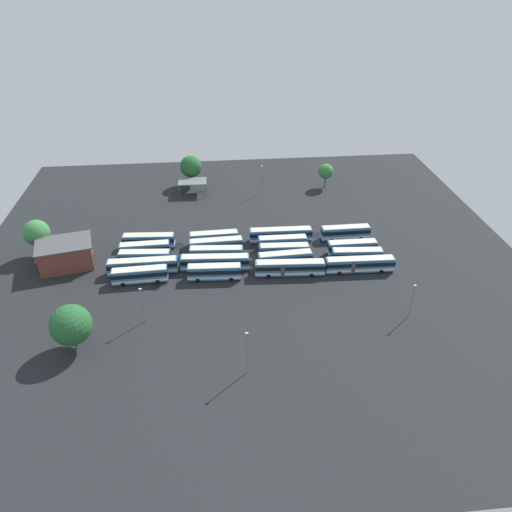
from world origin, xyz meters
The scene contains 35 objects.
ground_plane centered at (0.00, 0.00, 0.00)m, with size 129.99×129.99×0.00m, color black.
bus_row0_slot0 centered at (-24.99, -7.15, 1.88)m, with size 12.27×3.06×3.55m.
bus_row0_slot1 centered at (-24.76, -3.52, 1.88)m, with size 15.75×2.62×3.55m.
bus_row0_slot2 centered at (-24.59, 0.06, 1.88)m, with size 12.05×3.35×3.55m.
bus_row0_slot3 centered at (-24.87, 3.86, 1.88)m, with size 11.92×2.86×3.55m.
bus_row0_slot4 centered at (-24.29, 7.93, 1.88)m, with size 12.74×3.28×3.55m.
bus_row1_slot0 centered at (-8.60, -7.53, 1.88)m, with size 12.04×3.06×3.55m.
bus_row1_slot1 centered at (-8.39, -3.55, 1.88)m, with size 15.86×3.51×3.55m.
bus_row1_slot2 centered at (-7.92, 0.16, 1.88)m, with size 12.73×3.38×3.55m.
bus_row1_slot3 centered at (-7.84, 3.99, 1.88)m, with size 13.02×3.03×3.55m.
bus_row1_slot4 centered at (-8.26, 7.49, 1.88)m, with size 12.13×2.93×3.55m.
bus_row2_slot0 centered at (8.34, -7.56, 1.88)m, with size 15.85×3.43×3.55m.
bus_row2_slot1 centered at (7.88, -3.74, 1.88)m, with size 12.70×3.15×3.55m.
bus_row2_slot2 centered at (8.18, -0.20, 1.88)m, with size 11.90×2.98×3.55m.
bus_row2_slot3 centered at (8.33, 3.57, 1.88)m, with size 11.90×2.60×3.55m.
bus_row2_slot4 centered at (8.40, 7.66, 1.88)m, with size 15.78×2.82×3.55m.
bus_row3_slot0 centered at (24.41, -7.78, 1.88)m, with size 15.79×2.92×3.55m.
bus_row3_slot1 centered at (24.88, -3.96, 1.88)m, with size 11.95×3.29×3.55m.
bus_row3_slot2 centered at (24.71, -0.22, 1.88)m, with size 11.83×2.56×3.55m.
bus_row3_slot4 centered at (24.97, 7.18, 1.88)m, with size 12.39×2.64×3.55m.
depot_building centered at (-42.62, 1.47, 3.05)m, with size 13.97×11.42×6.07m.
maintenance_shelter centered at (-13.78, 38.65, 3.79)m, with size 8.41×5.59×4.02m.
lamp_post_far_corner centered at (6.81, 36.21, 4.93)m, with size 0.56×0.28×9.02m.
lamp_post_by_building centered at (-22.81, -21.23, 4.47)m, with size 0.56×0.28×8.12m.
lamp_post_mid_lot centered at (-3.76, -37.07, 4.98)m, with size 0.56×0.28×9.12m.
lamp_post_near_entrance centered at (30.06, -24.64, 4.22)m, with size 0.56×0.28×7.61m.
tree_west_edge centered at (-14.15, 45.16, 6.02)m, with size 6.68×6.68×9.37m.
tree_south_edge centered at (-49.81, 6.75, 6.11)m, with size 6.18×6.18×9.21m.
tree_northwest centered at (26.80, 39.33, 5.17)m, with size 4.58×4.58×7.48m.
tree_northeast centered at (-34.73, -27.73, 5.57)m, with size 7.56×7.56×9.35m.
puddle_back_corner centered at (18.15, 9.83, 0.00)m, with size 3.44×3.44×0.01m, color black.
puddle_near_shelter centered at (-17.36, 7.79, 0.00)m, with size 3.31×3.31×0.01m, color black.
puddle_front_lane centered at (-21.77, -9.71, 0.00)m, with size 2.45×2.45×0.01m, color black.
puddle_centre_drain centered at (17.95, 6.08, 0.00)m, with size 2.70×2.70×0.01m, color black.
puddle_between_rows centered at (-14.85, 1.67, 0.00)m, with size 1.44×1.44×0.01m, color black.
Camera 1 is at (-8.40, -99.45, 63.19)m, focal length 34.74 mm.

